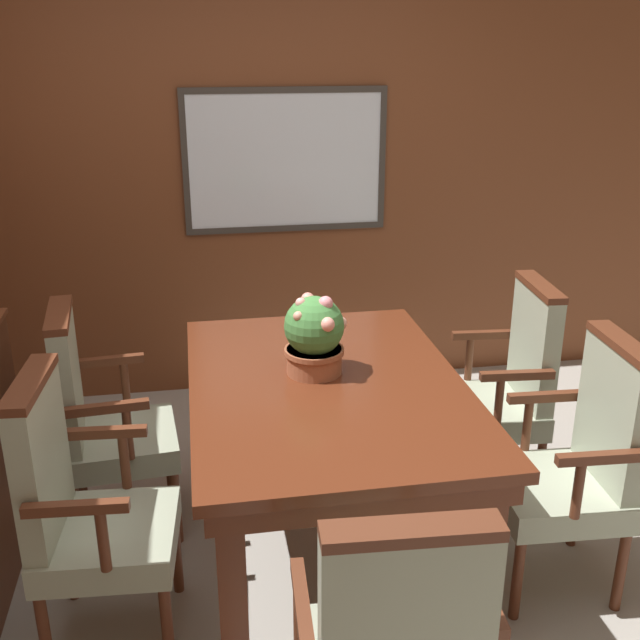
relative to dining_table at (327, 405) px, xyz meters
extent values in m
plane|color=#A39E93|center=(-0.17, -0.23, -0.67)|extent=(14.00, 14.00, 0.00)
cube|color=brown|center=(-0.17, 1.69, 0.55)|extent=(7.20, 0.06, 2.45)
cube|color=white|center=(0.07, 1.65, 0.70)|extent=(1.09, 0.01, 0.74)
cube|color=#38332D|center=(0.07, 1.65, 1.09)|extent=(1.16, 0.02, 0.04)
cube|color=#38332D|center=(0.07, 1.65, 0.32)|extent=(1.16, 0.02, 0.03)
cube|color=#38332D|center=(-0.50, 1.65, 0.70)|extent=(0.04, 0.02, 0.74)
cube|color=#38332D|center=(0.63, 1.65, 0.70)|extent=(0.03, 0.02, 0.74)
cube|color=#562614|center=(-0.42, -0.65, -0.31)|extent=(0.09, 0.09, 0.73)
cube|color=#562614|center=(0.42, -0.65, -0.31)|extent=(0.09, 0.09, 0.73)
cube|color=#562614|center=(-0.42, 0.65, -0.31)|extent=(0.09, 0.09, 0.73)
cube|color=#562614|center=(0.42, 0.65, -0.31)|extent=(0.09, 0.09, 0.73)
cube|color=#562614|center=(0.00, 0.00, 0.01)|extent=(1.00, 1.45, 0.09)
cube|color=#562614|center=(0.00, 0.00, 0.08)|extent=(1.06, 1.51, 0.04)
cylinder|color=#562B19|center=(-0.62, 0.15, -0.50)|extent=(0.04, 0.04, 0.35)
cylinder|color=#562B19|center=(-0.65, 0.54, -0.50)|extent=(0.04, 0.04, 0.35)
cylinder|color=#562B19|center=(-1.01, 0.12, -0.50)|extent=(0.04, 0.04, 0.35)
cylinder|color=#562B19|center=(-1.05, 0.51, -0.50)|extent=(0.04, 0.04, 0.35)
cube|color=#9EA88E|center=(-0.83, 0.33, -0.27)|extent=(0.50, 0.49, 0.11)
cube|color=#9EA88E|center=(-1.02, 0.31, 0.05)|extent=(0.12, 0.42, 0.53)
cube|color=#562B19|center=(-1.02, 0.31, 0.33)|extent=(0.12, 0.42, 0.03)
cylinder|color=#562B19|center=(-0.78, 0.10, -0.10)|extent=(0.04, 0.04, 0.23)
cube|color=#562B19|center=(-0.85, 0.09, 0.01)|extent=(0.32, 0.06, 0.04)
cylinder|color=#562B19|center=(-0.82, 0.57, -0.10)|extent=(0.04, 0.04, 0.23)
cube|color=#562B19|center=(-0.89, 0.56, 0.01)|extent=(0.32, 0.06, 0.04)
cylinder|color=#562B19|center=(-0.64, -0.55, -0.50)|extent=(0.04, 0.04, 0.35)
cylinder|color=#562B19|center=(-0.62, -0.16, -0.50)|extent=(0.04, 0.04, 0.35)
cylinder|color=#562B19|center=(-1.04, -0.52, -0.50)|extent=(0.04, 0.04, 0.35)
cylinder|color=#562B19|center=(-1.01, -0.13, -0.50)|extent=(0.04, 0.04, 0.35)
cube|color=#9EA88E|center=(-0.83, -0.34, -0.27)|extent=(0.49, 0.48, 0.11)
cube|color=#9EA88E|center=(-1.02, -0.32, 0.05)|extent=(0.11, 0.42, 0.53)
cube|color=#562B19|center=(-1.02, -0.32, 0.33)|extent=(0.12, 0.42, 0.03)
cylinder|color=#562B19|center=(-0.81, -0.57, -0.10)|extent=(0.04, 0.04, 0.23)
cube|color=#562B19|center=(-0.88, -0.57, 0.01)|extent=(0.32, 0.06, 0.04)
cylinder|color=#562B19|center=(-0.78, -0.11, -0.10)|extent=(0.04, 0.04, 0.23)
cube|color=#562B19|center=(-0.85, -0.10, 0.01)|extent=(0.32, 0.06, 0.04)
cylinder|color=#562B19|center=(0.64, -0.13, -0.50)|extent=(0.04, 0.04, 0.35)
cylinder|color=#562B19|center=(0.62, -0.52, -0.50)|extent=(0.04, 0.04, 0.35)
cylinder|color=#562B19|center=(1.04, -0.16, -0.50)|extent=(0.04, 0.04, 0.35)
cylinder|color=#562B19|center=(1.01, -0.55, -0.50)|extent=(0.04, 0.04, 0.35)
cube|color=#9EA88E|center=(0.83, -0.34, -0.27)|extent=(0.48, 0.48, 0.11)
cube|color=#9EA88E|center=(1.01, -0.35, 0.05)|extent=(0.10, 0.42, 0.53)
cube|color=#562B19|center=(1.01, -0.35, 0.33)|extent=(0.11, 0.42, 0.03)
cylinder|color=#562B19|center=(0.80, -0.11, -0.10)|extent=(0.04, 0.04, 0.23)
cube|color=#562B19|center=(0.87, -0.11, 0.01)|extent=(0.32, 0.05, 0.04)
cylinder|color=#562B19|center=(0.78, -0.57, -0.10)|extent=(0.04, 0.04, 0.23)
cube|color=#562B19|center=(0.85, -0.58, 0.01)|extent=(0.32, 0.05, 0.04)
cylinder|color=#562B19|center=(0.65, 0.55, -0.50)|extent=(0.04, 0.04, 0.35)
cylinder|color=#562B19|center=(0.61, 0.16, -0.50)|extent=(0.04, 0.04, 0.35)
cylinder|color=#562B19|center=(1.04, 0.52, -0.50)|extent=(0.04, 0.04, 0.35)
cylinder|color=#562B19|center=(1.01, 0.13, -0.50)|extent=(0.04, 0.04, 0.35)
cube|color=#9EA88E|center=(0.83, 0.34, -0.27)|extent=(0.50, 0.49, 0.11)
cube|color=#9EA88E|center=(1.02, 0.32, 0.05)|extent=(0.12, 0.42, 0.53)
cube|color=#562B19|center=(1.02, 0.32, 0.33)|extent=(0.12, 0.42, 0.03)
cylinder|color=#562B19|center=(0.81, 0.58, -0.10)|extent=(0.04, 0.04, 0.23)
cube|color=#562B19|center=(0.88, 0.57, 0.01)|extent=(0.32, 0.06, 0.04)
cylinder|color=#562B19|center=(0.77, 0.11, -0.10)|extent=(0.04, 0.04, 0.23)
cube|color=#562B19|center=(0.84, 0.10, 0.01)|extent=(0.32, 0.06, 0.04)
cube|color=#9EA88E|center=(-0.04, -1.27, 0.05)|extent=(0.42, 0.11, 0.53)
cube|color=#562B19|center=(-0.04, -1.27, 0.33)|extent=(0.42, 0.11, 0.03)
cylinder|color=#562B19|center=(0.21, -1.06, -0.10)|extent=(0.04, 0.04, 0.23)
cube|color=#562B19|center=(0.20, -1.13, 0.01)|extent=(0.06, 0.32, 0.04)
cylinder|color=#562B19|center=(-0.26, -1.03, -0.10)|extent=(0.04, 0.04, 0.23)
cube|color=#562B19|center=(-0.27, -1.10, 0.01)|extent=(0.06, 0.32, 0.04)
cylinder|color=#9E5638|center=(-0.03, 0.09, 0.15)|extent=(0.22, 0.22, 0.10)
cylinder|color=#9E5638|center=(-0.03, 0.09, 0.20)|extent=(0.24, 0.24, 0.02)
sphere|color=#427F3D|center=(-0.03, 0.09, 0.30)|extent=(0.24, 0.24, 0.24)
sphere|color=#F09282|center=(-0.05, 0.16, 0.39)|extent=(0.05, 0.05, 0.05)
sphere|color=#EBA28A|center=(0.08, 0.12, 0.30)|extent=(0.05, 0.05, 0.05)
sphere|color=#EE9786|center=(0.00, -0.01, 0.34)|extent=(0.06, 0.06, 0.06)
sphere|color=pink|center=(0.01, 0.06, 0.40)|extent=(0.06, 0.06, 0.06)
sphere|color=#F4A598|center=(-0.09, 0.09, 0.40)|extent=(0.04, 0.04, 0.04)
sphere|color=#E59F85|center=(-0.10, 0.04, 0.37)|extent=(0.04, 0.04, 0.04)
sphere|color=#4C422D|center=(-1.24, 0.20, -0.28)|extent=(0.03, 0.03, 0.03)
camera|label=1|loc=(-0.48, -2.59, 1.35)|focal=42.00mm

